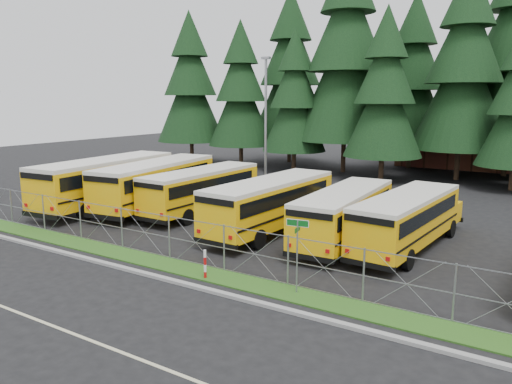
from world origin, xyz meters
TOP-DOWN VIEW (x-y plane):
  - ground at (0.00, 0.00)m, footprint 120.00×120.00m
  - curb at (0.00, -3.10)m, footprint 50.00×0.25m
  - grass_verge at (0.00, -1.70)m, footprint 50.00×1.40m
  - road_lane_line at (0.00, -8.00)m, footprint 50.00×0.12m
  - chainlink_fence at (0.00, -1.00)m, footprint 44.00×0.10m
  - bus_0 at (-14.56, 5.08)m, footprint 3.95×12.47m
  - bus_1 at (-11.59, 6.52)m, footprint 4.27×11.97m
  - bus_2 at (-8.30, 7.07)m, footprint 2.62×10.53m
  - bus_4 at (-2.43, 5.54)m, footprint 3.06×11.01m
  - bus_5 at (1.58, 5.78)m, footprint 2.86×10.25m
  - bus_6 at (4.53, 6.23)m, footprint 3.12×10.32m
  - street_sign at (2.66, -1.53)m, footprint 0.83×0.55m
  - striped_bollard at (-1.12, -2.13)m, footprint 0.11×0.11m
  - light_standard at (-9.63, 16.45)m, footprint 0.70×0.35m
  - conifer_0 at (-24.76, 25.63)m, footprint 7.32×7.32m
  - conifer_1 at (-18.58, 26.21)m, footprint 6.71×6.71m
  - conifer_2 at (-12.08, 25.77)m, footprint 6.13×6.13m
  - conifer_3 at (-7.85, 27.94)m, footprint 9.47×9.47m
  - conifer_4 at (-2.97, 24.60)m, footprint 6.59×6.59m
  - conifer_5 at (2.35, 28.95)m, footprint 8.28×8.28m
  - conifer_10 at (-15.87, 31.75)m, footprint 8.40×8.40m
  - conifer_11 at (-3.32, 34.26)m, footprint 7.83×7.83m

SIDE VIEW (x-z plane):
  - ground at x=0.00m, z-range 0.00..0.00m
  - road_lane_line at x=0.00m, z-range 0.00..0.01m
  - grass_verge at x=0.00m, z-range 0.00..0.06m
  - curb at x=0.00m, z-range 0.00..0.12m
  - striped_bollard at x=-1.12m, z-range 0.00..1.20m
  - chainlink_fence at x=0.00m, z-range 0.00..2.00m
  - bus_5 at x=1.58m, z-range 0.00..2.66m
  - bus_6 at x=4.53m, z-range 0.00..2.67m
  - bus_2 at x=-8.30m, z-range 0.00..2.75m
  - bus_4 at x=-2.43m, z-range 0.00..2.86m
  - bus_1 at x=-11.59m, z-range 0.00..3.07m
  - bus_0 at x=-14.56m, z-range 0.00..3.22m
  - street_sign at x=2.66m, z-range 0.63..3.44m
  - light_standard at x=-9.63m, z-range 0.43..10.57m
  - conifer_2 at x=-12.08m, z-range 0.00..13.56m
  - conifer_4 at x=-2.97m, z-range 0.00..14.58m
  - conifer_1 at x=-18.58m, z-range 0.00..14.85m
  - conifer_0 at x=-24.76m, z-range 0.00..16.19m
  - conifer_11 at x=-3.32m, z-range 0.00..17.31m
  - conifer_5 at x=2.35m, z-range 0.00..18.31m
  - conifer_10 at x=-15.87m, z-range 0.00..18.58m
  - conifer_3 at x=-7.85m, z-range 0.00..20.94m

